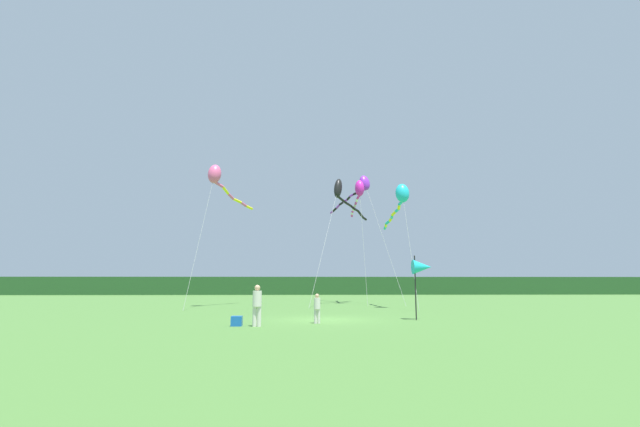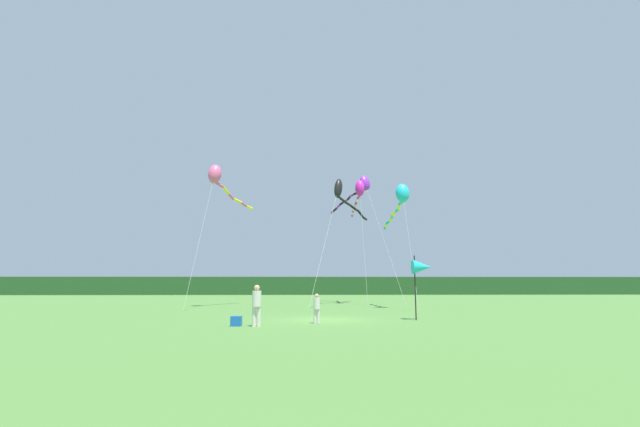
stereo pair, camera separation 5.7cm
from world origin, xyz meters
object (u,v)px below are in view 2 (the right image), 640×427
Objects in this scene: person_adult at (257,303)px; kite_purple at (361,187)px; kite_black at (342,193)px; person_child at (317,307)px; cooler_box at (236,321)px; kite_cyan at (401,197)px; kite_magenta at (359,192)px; kite_rainbow at (218,178)px; banner_flag_pole at (422,267)px.

kite_purple is at bearing 71.46° from person_adult.
person_child is at bearing -98.43° from kite_black.
kite_cyan is (9.47, 12.15, 7.43)m from cooler_box.
kite_black is 1.21× the size of kite_cyan.
cooler_box is 0.04× the size of kite_magenta.
cooler_box is at bearing -107.79° from kite_black.
kite_magenta is (1.46, 0.25, 0.15)m from kite_black.
kite_rainbow is (-11.35, -6.10, -0.68)m from kite_purple.
kite_magenta reaches higher than kite_cyan.
kite_black is 1.00× the size of kite_rainbow.
kite_cyan is 0.84× the size of kite_magenta.
kite_magenta is (6.46, 18.71, 8.32)m from person_adult.
kite_magenta is at bearing 93.87° from banner_flag_pole.
kite_rainbow is (-4.48, 14.39, 8.45)m from person_adult.
banner_flag_pole is at bearing -86.13° from kite_magenta.
kite_purple reaches higher than kite_black.
kite_purple is (1.87, 2.03, 0.95)m from kite_black.
banner_flag_pole is 0.27× the size of kite_purple.
kite_rainbow is at bearing -156.77° from kite_black.
kite_magenta is at bearing 70.95° from person_adult.
kite_purple is 12.90m from kite_rainbow.
banner_flag_pole reaches higher than person_child.
kite_black is (5.00, 18.46, 8.18)m from person_adult.
person_adult is 3.83× the size of cooler_box.
kite_black is 10.32m from kite_rainbow.
person_child is at bearing -161.81° from banner_flag_pole.
cooler_box is (-0.84, 0.27, -0.72)m from person_adult.
cooler_box is at bearing -111.59° from kite_magenta.
person_adult is 0.16× the size of kite_rainbow.
kite_purple reaches higher than cooler_box.
cooler_box is 21.80m from kite_magenta.
cooler_box is at bearing -161.99° from banner_flag_pole.
cooler_box is at bearing -75.55° from kite_rainbow.
kite_magenta is at bearing 109.03° from kite_cyan.
person_adult is at bearing -109.05° from kite_magenta.
person_adult is 1.14m from cooler_box.
kite_black is (2.54, 17.14, 8.39)m from person_child.
kite_black is at bearing 81.57° from person_child.
person_adult is 20.80m from kite_black.
kite_purple is 8.62m from kite_cyan.
person_child is 0.12× the size of kite_magenta.
kite_magenta reaches higher than person_child.
kite_black is at bearing 72.21° from cooler_box.
person_child is at bearing 28.28° from person_adult.
kite_purple is 1.08× the size of kite_magenta.
banner_flag_pole is 0.29× the size of kite_rainbow.
kite_magenta is (-1.06, 15.72, 6.79)m from banner_flag_pole.
kite_purple is 1.07× the size of kite_rainbow.
kite_purple is at bearing 28.27° from kite_rainbow.
kite_cyan is at bearing 55.19° from person_adult.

